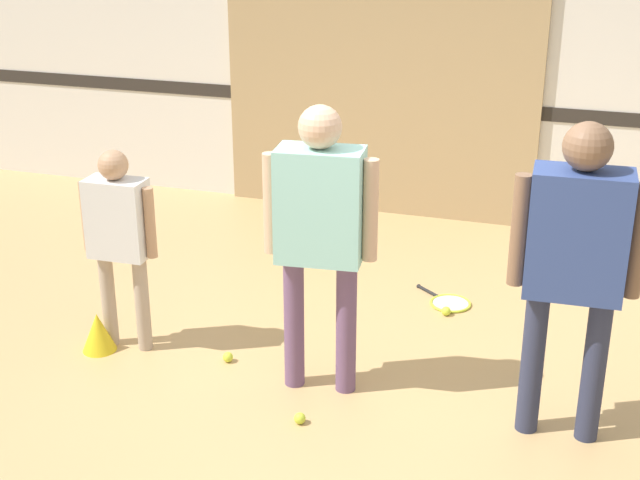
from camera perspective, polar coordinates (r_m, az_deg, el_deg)
ground_plane at (r=5.44m, az=1.91°, el=-9.54°), size 16.00×16.00×0.00m
wall_back at (r=7.89m, az=8.73°, el=12.49°), size 16.00×0.07×3.20m
wall_panel at (r=8.04m, az=3.80°, el=9.65°), size 2.85×0.05×2.31m
person_instructor at (r=5.01m, az=0.00°, el=1.26°), size 0.65×0.32×1.73m
person_student_left at (r=5.71m, az=-12.75°, el=0.71°), size 0.51×0.22×1.34m
person_student_right at (r=4.72m, az=16.06°, el=-0.67°), size 0.67×0.29×1.76m
racket_spare_on_floor at (r=6.55m, az=8.24°, el=-3.97°), size 0.51×0.45×0.03m
tennis_ball_near_instructor at (r=5.11m, az=-1.30°, el=-11.34°), size 0.07×0.07×0.07m
tennis_ball_by_spare_racket at (r=6.36m, az=8.08°, el=-4.53°), size 0.07×0.07×0.07m
tennis_ball_stray_left at (r=5.74m, az=-5.92°, el=-7.47°), size 0.07×0.07×0.07m
training_cone at (r=5.98m, az=-14.01°, el=-5.73°), size 0.22×0.22×0.26m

